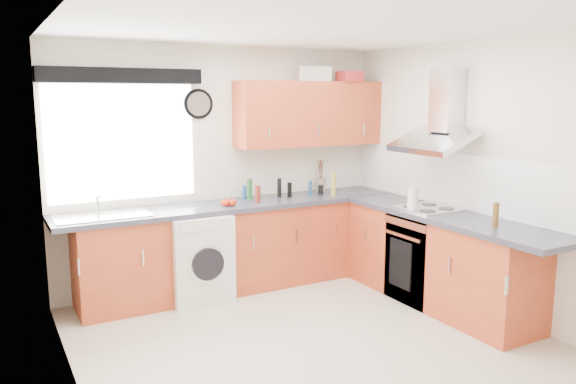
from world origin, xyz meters
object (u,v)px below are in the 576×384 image
upper_cabinets (310,114)px  oven (426,257)px  washing_machine (197,257)px  extractor_hood (440,120)px

upper_cabinets → oven: bearing=-67.5°
upper_cabinets → washing_machine: bearing=-171.0°
extractor_hood → washing_machine: (-2.07, 1.10, -1.34)m
upper_cabinets → extractor_hood: bearing=-63.9°
oven → extractor_hood: bearing=-0.0°
oven → upper_cabinets: 1.99m
extractor_hood → upper_cabinets: (-0.65, 1.33, 0.03)m
oven → upper_cabinets: upper_cabinets is taller
oven → upper_cabinets: (-0.55, 1.32, 1.38)m
extractor_hood → washing_machine: bearing=152.0°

